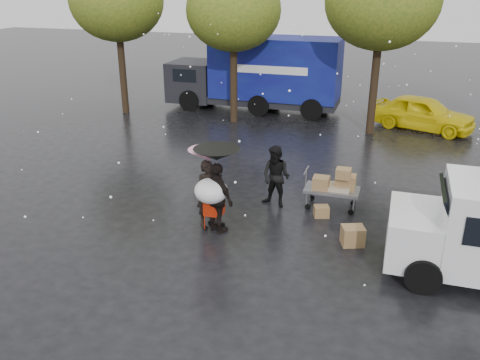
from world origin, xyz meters
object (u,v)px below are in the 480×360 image
(person_black, at_px, (217,198))
(shopping_cart, at_px, (212,194))
(yellow_taxi, at_px, (423,113))
(blue_truck, at_px, (259,74))
(vendor_cart, at_px, (335,184))
(person_pink, at_px, (209,194))

(person_black, distance_m, shopping_cart, 0.20)
(person_black, distance_m, yellow_taxi, 12.56)
(blue_truck, bearing_deg, shopping_cart, -79.57)
(person_black, distance_m, vendor_cart, 3.53)
(vendor_cart, height_order, yellow_taxi, yellow_taxi)
(person_black, relative_size, yellow_taxi, 0.44)
(person_black, bearing_deg, vendor_cart, -108.55)
(blue_truck, distance_m, yellow_taxi, 7.76)
(yellow_taxi, bearing_deg, person_black, 175.39)
(blue_truck, xyz_separation_m, yellow_taxi, (7.59, -1.21, -1.03))
(vendor_cart, bearing_deg, shopping_cart, -139.50)
(blue_truck, bearing_deg, person_pink, -80.24)
(person_pink, relative_size, shopping_cart, 1.22)
(shopping_cart, height_order, blue_truck, blue_truck)
(person_pink, distance_m, shopping_cart, 0.44)
(vendor_cart, distance_m, yellow_taxi, 9.47)
(blue_truck, bearing_deg, person_black, -78.93)
(person_pink, xyz_separation_m, shopping_cart, (0.21, -0.34, 0.17))
(person_black, bearing_deg, shopping_cart, 49.60)
(vendor_cart, bearing_deg, yellow_taxi, 74.91)
(person_black, bearing_deg, person_pink, -9.63)
(yellow_taxi, bearing_deg, shopping_cart, 174.91)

